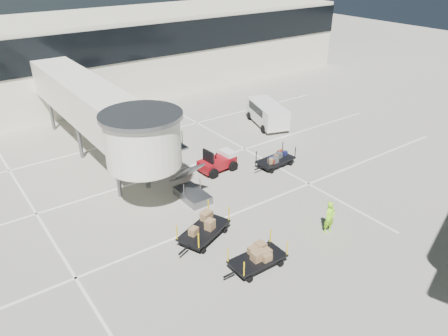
{
  "coord_description": "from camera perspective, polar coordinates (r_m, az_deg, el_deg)",
  "views": [
    {
      "loc": [
        -13.76,
        -15.55,
        14.49
      ],
      "look_at": [
        0.46,
        4.14,
        2.0
      ],
      "focal_mm": 35.0,
      "sensor_mm": 36.0,
      "label": 1
    }
  ],
  "objects": [
    {
      "name": "ground_worker",
      "position": [
        25.08,
        13.64,
        -6.27
      ],
      "size": [
        0.73,
        0.5,
        1.95
      ],
      "primitive_type": "imported",
      "rotation": [
        0.0,
        0.0,
        -0.04
      ],
      "color": "#92FB1A",
      "rests_on": "ground"
    },
    {
      "name": "box_cart_far",
      "position": [
        24.13,
        -2.76,
        -8.12
      ],
      "size": [
        3.84,
        2.6,
        1.5
      ],
      "rotation": [
        0.0,
        0.0,
        0.39
      ],
      "color": "black",
      "rests_on": "ground"
    },
    {
      "name": "jet_bridge",
      "position": [
        31.2,
        -15.65,
        7.1
      ],
      "size": [
        5.7,
        20.4,
        6.03
      ],
      "color": "white",
      "rests_on": "ground"
    },
    {
      "name": "minivan",
      "position": [
        39.37,
        5.59,
        7.31
      ],
      "size": [
        3.57,
        5.52,
        1.95
      ],
      "rotation": [
        0.0,
        0.0,
        -0.31
      ],
      "color": "white",
      "rests_on": "ground"
    },
    {
      "name": "baggage_tug",
      "position": [
        31.08,
        -0.8,
        0.77
      ],
      "size": [
        2.82,
        1.9,
        1.79
      ],
      "rotation": [
        0.0,
        0.0,
        0.07
      ],
      "color": "maroon",
      "rests_on": "ground"
    },
    {
      "name": "box_cart_near",
      "position": [
        22.3,
        4.49,
        -11.67
      ],
      "size": [
        3.52,
        1.45,
        1.38
      ],
      "rotation": [
        0.0,
        0.0,
        -0.01
      ],
      "color": "black",
      "rests_on": "ground"
    },
    {
      "name": "terminal",
      "position": [
        48.54,
        -19.5,
        13.36
      ],
      "size": [
        64.0,
        12.11,
        15.2
      ],
      "color": "white",
      "rests_on": "ground"
    },
    {
      "name": "suitcase_cart",
      "position": [
        31.87,
        6.6,
        0.98
      ],
      "size": [
        3.51,
        1.57,
        1.36
      ],
      "rotation": [
        0.0,
        0.0,
        0.06
      ],
      "color": "black",
      "rests_on": "ground"
    },
    {
      "name": "ground",
      "position": [
        25.32,
        4.69,
        -7.8
      ],
      "size": [
        140.0,
        140.0,
        0.0
      ],
      "primitive_type": "plane",
      "color": "#B7B3A4",
      "rests_on": "ground"
    },
    {
      "name": "lane_markings",
      "position": [
        31.62,
        -7.18,
        -0.26
      ],
      "size": [
        40.0,
        30.0,
        0.02
      ],
      "color": "white",
      "rests_on": "ground"
    }
  ]
}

